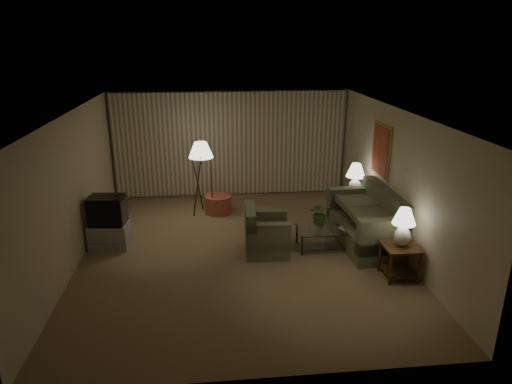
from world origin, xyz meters
TOP-DOWN VIEW (x-y plane):
  - ground at (0.00, 0.00)m, footprint 7.00×7.00m
  - room_shell at (0.02, 1.51)m, footprint 6.04×7.02m
  - sofa at (2.50, 0.07)m, footprint 2.09×1.17m
  - armchair at (0.51, -0.07)m, footprint 0.94×0.89m
  - side_table_near at (2.65, -1.28)m, footprint 0.60×0.60m
  - side_table_far at (2.65, 1.32)m, footprint 0.55×0.46m
  - table_lamp_near at (2.65, -1.28)m, footprint 0.39×0.39m
  - table_lamp_far at (2.65, 1.32)m, footprint 0.43×0.43m
  - coffee_table at (1.70, -0.03)m, footprint 1.23×0.67m
  - tv_cabinet at (-2.55, 0.46)m, footprint 0.86×0.64m
  - crt_tv at (-2.55, 0.46)m, footprint 0.76×0.62m
  - floor_lamp at (-0.73, 2.08)m, footprint 0.56×0.56m
  - ottoman at (-0.37, 2.12)m, footprint 0.83×0.83m
  - vase at (1.55, -0.03)m, footprint 0.16×0.16m
  - flowers at (1.55, -0.03)m, footprint 0.46×0.42m
  - book at (1.95, -0.13)m, footprint 0.25×0.28m

SIDE VIEW (x-z plane):
  - ground at x=0.00m, z-range 0.00..0.00m
  - ottoman at x=-0.37m, z-range 0.00..0.42m
  - tv_cabinet at x=-2.55m, z-range 0.00..0.50m
  - coffee_table at x=1.70m, z-range 0.07..0.49m
  - armchair at x=0.51m, z-range 0.00..0.72m
  - side_table_far at x=2.65m, z-range 0.11..0.71m
  - side_table_near at x=2.65m, z-range 0.12..0.72m
  - book at x=1.95m, z-range 0.41..0.43m
  - sofa at x=2.50m, z-range 0.00..0.89m
  - vase at x=1.55m, z-range 0.42..0.55m
  - crt_tv at x=-2.55m, z-range 0.50..1.06m
  - flowers at x=1.55m, z-range 0.55..1.02m
  - floor_lamp at x=-0.73m, z-range 0.04..1.76m
  - table_lamp_near at x=2.65m, z-range 0.66..1.34m
  - table_lamp_far at x=2.65m, z-range 0.67..1.40m
  - room_shell at x=0.02m, z-range 0.39..3.11m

